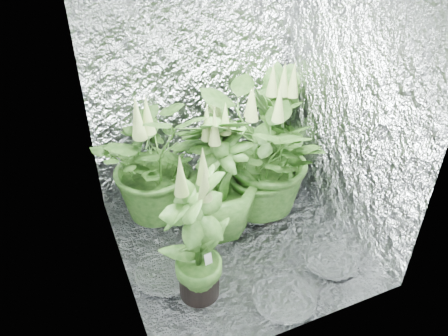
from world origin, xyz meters
TOP-DOWN VIEW (x-y plane):
  - ground at (0.00, 0.00)m, footprint 1.60×1.60m
  - walls at (0.00, 0.00)m, footprint 1.62×1.62m
  - plant_a at (-0.41, 0.51)m, footprint 0.97×0.97m
  - plant_b at (0.13, 0.58)m, footprint 0.62×0.62m
  - plant_c at (0.62, 0.62)m, footprint 0.58×0.58m
  - plant_d at (-0.06, 0.16)m, footprint 0.68×0.68m
  - plant_e at (0.32, 0.21)m, footprint 1.01×1.01m
  - plant_f at (-0.41, -0.33)m, footprint 0.67×0.67m
  - circulation_fan at (0.61, 0.30)m, footprint 0.16×0.29m
  - plant_label at (-0.36, -0.36)m, footprint 0.05×0.03m

SIDE VIEW (x-z plane):
  - ground at x=0.00m, z-range 0.00..0.00m
  - circulation_fan at x=0.61m, z-range -0.03..0.31m
  - plant_label at x=-0.36m, z-range 0.26..0.34m
  - plant_b at x=0.13m, z-range -0.04..0.89m
  - plant_f at x=-0.41m, z-range -0.04..0.97m
  - plant_c at x=0.62m, z-range -0.05..1.00m
  - plant_d at x=-0.06m, z-range -0.03..1.01m
  - plant_a at x=-0.41m, z-range -0.03..1.01m
  - plant_e at x=0.32m, z-range -0.03..1.05m
  - walls at x=0.00m, z-range 0.00..2.00m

